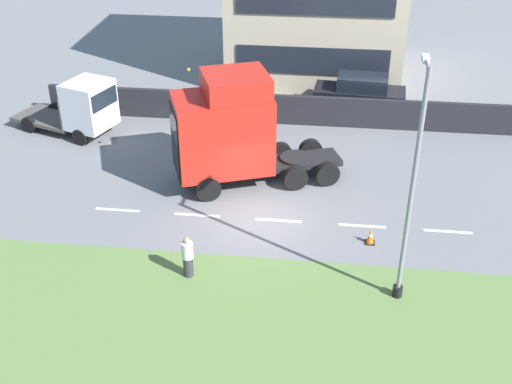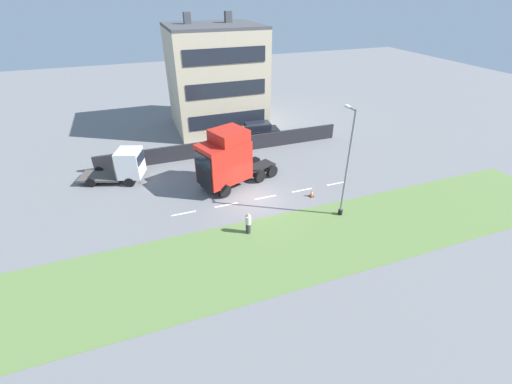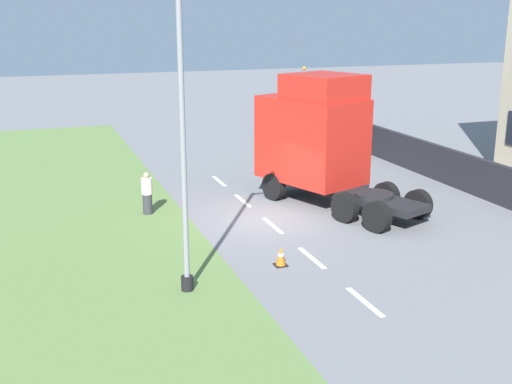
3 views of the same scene
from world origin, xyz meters
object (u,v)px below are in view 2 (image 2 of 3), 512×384
object	(u,v)px
lorry_cab	(227,160)
traffic_cone_lead	(312,193)
flatbed_truck	(125,165)
lamp_post	(346,170)
parked_car	(257,133)
pedestrian	(248,224)

from	to	relation	value
lorry_cab	traffic_cone_lead	size ratio (longest dim) A/B	12.45
lorry_cab	flatbed_truck	bearing A→B (deg)	42.83
flatbed_truck	traffic_cone_lead	xyz separation A→B (m)	(-7.54, -13.41, -1.19)
flatbed_truck	lamp_post	bearing A→B (deg)	73.15
lorry_cab	parked_car	xyz separation A→B (m)	(8.13, -5.53, -1.44)
lamp_post	flatbed_truck	bearing A→B (deg)	53.78
flatbed_truck	lamp_post	size ratio (longest dim) A/B	0.72
flatbed_truck	pedestrian	size ratio (longest dim) A/B	3.64
flatbed_truck	parked_car	xyz separation A→B (m)	(4.33, -13.20, -0.48)
pedestrian	traffic_cone_lead	xyz separation A→B (m)	(2.68, -6.17, -0.47)
lamp_post	pedestrian	world-z (taller)	lamp_post
traffic_cone_lead	lamp_post	bearing A→B (deg)	-164.73
parked_car	lorry_cab	bearing A→B (deg)	150.54
lamp_post	pedestrian	size ratio (longest dim) A/B	5.02
lorry_cab	traffic_cone_lead	xyz separation A→B (m)	(-3.74, -5.74, -2.15)
parked_car	lamp_post	distance (m)	14.99
lamp_post	traffic_cone_lead	world-z (taller)	lamp_post
lorry_cab	lamp_post	bearing A→B (deg)	-156.15
pedestrian	lorry_cab	bearing A→B (deg)	-3.82
flatbed_truck	lamp_post	distance (m)	17.72
flatbed_truck	parked_car	size ratio (longest dim) A/B	1.19
lorry_cab	flatbed_truck	world-z (taller)	lorry_cab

